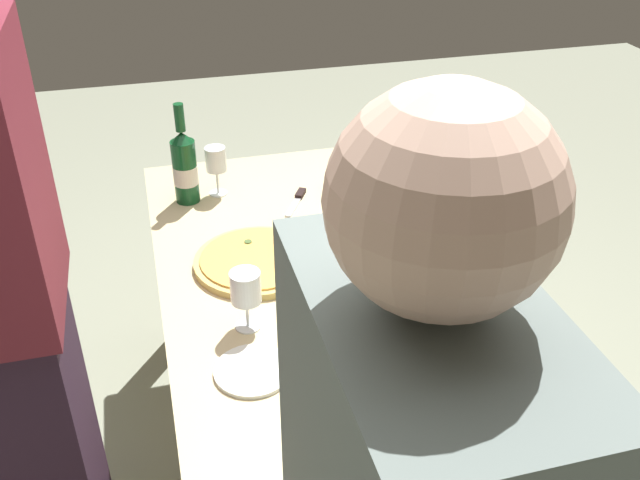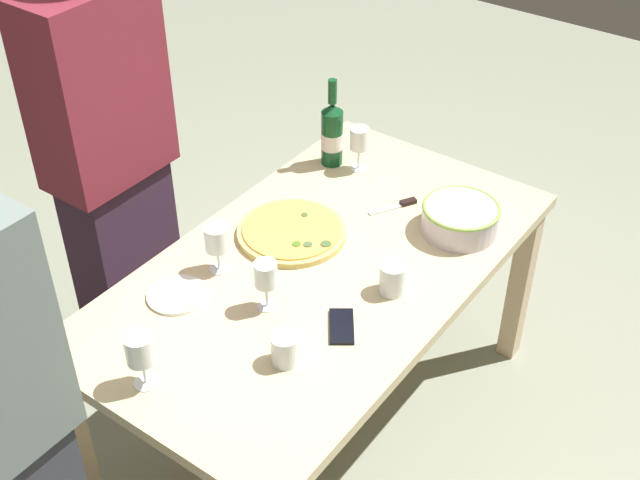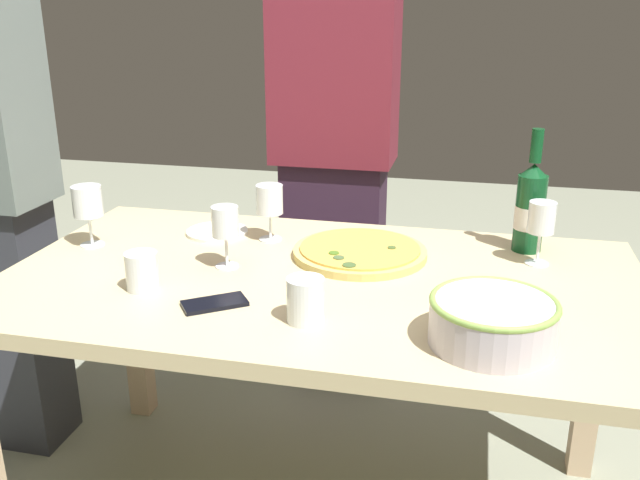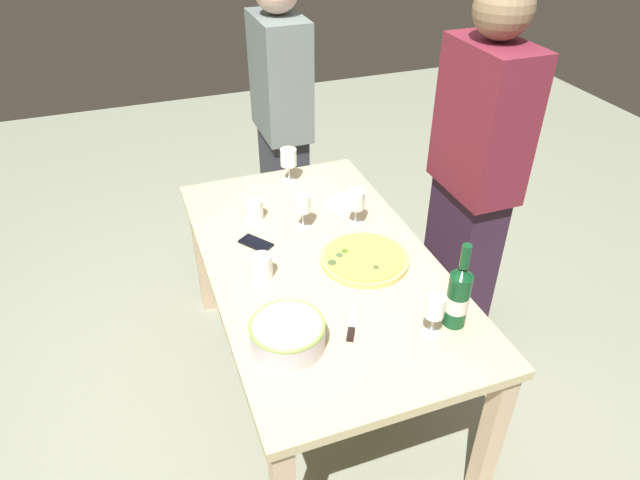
# 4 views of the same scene
# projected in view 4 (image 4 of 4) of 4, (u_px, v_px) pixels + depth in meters

# --- Properties ---
(ground_plane) EXTENTS (8.00, 8.00, 0.00)m
(ground_plane) POSITION_uv_depth(u_px,v_px,m) (320.00, 383.00, 2.74)
(ground_plane) COLOR gray
(dining_table) EXTENTS (1.60, 0.90, 0.75)m
(dining_table) POSITION_uv_depth(u_px,v_px,m) (320.00, 277.00, 2.37)
(dining_table) COLOR #CEBA8B
(dining_table) RESTS_ON ground
(pizza) EXTENTS (0.36, 0.36, 0.03)m
(pizza) POSITION_uv_depth(u_px,v_px,m) (365.00, 259.00, 2.30)
(pizza) COLOR #D1B864
(pizza) RESTS_ON dining_table
(serving_bowl) EXTENTS (0.26, 0.26, 0.10)m
(serving_bowl) POSITION_uv_depth(u_px,v_px,m) (287.00, 334.00, 1.89)
(serving_bowl) COLOR silver
(serving_bowl) RESTS_ON dining_table
(wine_bottle) EXTENTS (0.08, 0.08, 0.34)m
(wine_bottle) POSITION_uv_depth(u_px,v_px,m) (458.00, 296.00, 1.94)
(wine_bottle) COLOR #104520
(wine_bottle) RESTS_ON dining_table
(wine_glass_near_pizza) EXTENTS (0.07, 0.07, 0.16)m
(wine_glass_near_pizza) POSITION_uv_depth(u_px,v_px,m) (303.00, 205.00, 2.44)
(wine_glass_near_pizza) COLOR white
(wine_glass_near_pizza) RESTS_ON dining_table
(wine_glass_by_bottle) EXTENTS (0.08, 0.08, 0.16)m
(wine_glass_by_bottle) POSITION_uv_depth(u_px,v_px,m) (356.00, 201.00, 2.47)
(wine_glass_by_bottle) COLOR white
(wine_glass_by_bottle) RESTS_ON dining_table
(wine_glass_far_left) EXTENTS (0.08, 0.08, 0.17)m
(wine_glass_far_left) POSITION_uv_depth(u_px,v_px,m) (289.00, 158.00, 2.79)
(wine_glass_far_left) COLOR white
(wine_glass_far_left) RESTS_ON dining_table
(wine_glass_far_right) EXTENTS (0.07, 0.07, 0.17)m
(wine_glass_far_right) POSITION_uv_depth(u_px,v_px,m) (435.00, 308.00, 1.89)
(wine_glass_far_right) COLOR white
(wine_glass_far_right) RESTS_ON dining_table
(cup_amber) EXTENTS (0.08, 0.08, 0.10)m
(cup_amber) POSITION_uv_depth(u_px,v_px,m) (262.00, 266.00, 2.19)
(cup_amber) COLOR white
(cup_amber) RESTS_ON dining_table
(cup_ceramic) EXTENTS (0.08, 0.08, 0.09)m
(cup_ceramic) POSITION_uv_depth(u_px,v_px,m) (255.00, 209.00, 2.54)
(cup_ceramic) COLOR white
(cup_ceramic) RESTS_ON dining_table
(side_plate) EXTENTS (0.18, 0.18, 0.01)m
(side_plate) POSITION_uv_depth(u_px,v_px,m) (345.00, 203.00, 2.67)
(side_plate) COLOR white
(side_plate) RESTS_ON dining_table
(cell_phone) EXTENTS (0.16, 0.14, 0.01)m
(cell_phone) POSITION_uv_depth(u_px,v_px,m) (256.00, 243.00, 2.40)
(cell_phone) COLOR black
(cell_phone) RESTS_ON dining_table
(pizza_knife) EXTENTS (0.17, 0.11, 0.02)m
(pizza_knife) POSITION_uv_depth(u_px,v_px,m) (352.00, 328.00, 1.98)
(pizza_knife) COLOR silver
(pizza_knife) RESTS_ON dining_table
(person_host) EXTENTS (0.42, 0.24, 1.68)m
(person_host) POSITION_uv_depth(u_px,v_px,m) (282.00, 127.00, 3.15)
(person_host) COLOR #33353D
(person_host) RESTS_ON ground
(person_guest_left) EXTENTS (0.42, 0.24, 1.76)m
(person_guest_left) POSITION_uv_depth(u_px,v_px,m) (473.00, 181.00, 2.55)
(person_guest_left) COLOR #311E30
(person_guest_left) RESTS_ON ground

